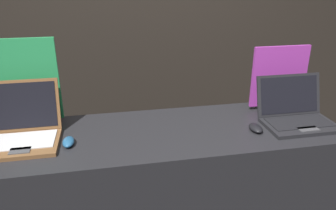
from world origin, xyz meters
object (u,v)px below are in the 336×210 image
object	(u,v)px
promo_stand_front	(28,85)
laptop_back	(296,113)
laptop_front	(25,129)
mouse_back	(256,128)
mouse_front	(68,142)
promo_stand_back	(279,80)

from	to	relation	value
promo_stand_front	laptop_back	size ratio (longest dim) A/B	1.23
laptop_front	laptop_back	distance (m)	1.46
laptop_front	mouse_back	distance (m)	1.20
mouse_front	promo_stand_front	bearing A→B (deg)	125.62
promo_stand_back	mouse_front	bearing A→B (deg)	-168.80
mouse_front	promo_stand_front	xyz separation A→B (m)	(-0.21, 0.30, 0.21)
mouse_back	mouse_front	bearing A→B (deg)	178.05
promo_stand_front	laptop_front	bearing A→B (deg)	-90.00
mouse_front	promo_stand_back	bearing A→B (deg)	11.20
mouse_front	mouse_back	xyz separation A→B (m)	(0.98, -0.03, 0.00)
laptop_front	promo_stand_back	size ratio (longest dim) A/B	0.90
promo_stand_front	mouse_back	size ratio (longest dim) A/B	4.39
laptop_front	mouse_back	xyz separation A→B (m)	(1.19, -0.13, -0.05)
laptop_front	mouse_front	bearing A→B (deg)	-23.63
mouse_back	promo_stand_back	distance (m)	0.42
promo_stand_back	mouse_back	bearing A→B (deg)	-133.36
laptop_front	promo_stand_front	bearing A→B (deg)	90.00
laptop_front	mouse_back	bearing A→B (deg)	-6.07
laptop_back	promo_stand_back	world-z (taller)	promo_stand_back
laptop_front	promo_stand_front	size ratio (longest dim) A/B	0.73
promo_stand_front	laptop_back	world-z (taller)	promo_stand_front
laptop_front	mouse_front	size ratio (longest dim) A/B	3.29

